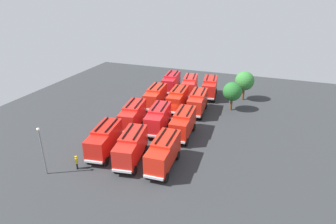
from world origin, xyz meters
The scene contains 19 objects.
ground_plane centered at (0.00, 0.00, 0.00)m, with size 63.29×63.29×0.00m, color #2D3033.
fire_truck_0 centered at (-13.56, -4.28, 2.15)m, with size 7.42×3.36×3.88m.
fire_truck_1 centered at (-4.37, -4.09, 2.15)m, with size 7.39×3.27×3.88m.
fire_truck_2 centered at (4.62, -4.19, 2.15)m, with size 7.48×3.61×3.88m.
fire_truck_3 centered at (12.91, -4.18, 2.15)m, with size 7.48×3.62×3.88m.
fire_truck_4 centered at (-12.86, 0.00, 2.15)m, with size 7.50×3.67×3.88m.
fire_truck_5 centered at (-4.65, 0.14, 2.15)m, with size 7.36×3.18×3.88m.
fire_truck_6 centered at (4.31, -0.01, 2.15)m, with size 7.43×3.40×3.88m.
fire_truck_7 centered at (13.42, 0.00, 2.15)m, with size 7.49×3.66×3.88m.
fire_truck_8 centered at (-13.16, 4.08, 2.15)m, with size 7.47×3.55×3.88m.
fire_truck_9 centered at (-4.44, 3.89, 2.15)m, with size 7.37×3.21×3.88m.
fire_truck_10 centered at (4.60, 4.09, 2.15)m, with size 7.34×3.12×3.88m.
fire_truck_11 centered at (13.24, 4.32, 2.15)m, with size 7.31×3.05×3.88m.
firefighter_0 centered at (-11.73, -7.37, 0.95)m, with size 0.28×0.44×1.69m.
firefighter_1 centered at (17.26, -5.54, 1.00)m, with size 0.48×0.42×1.77m.
tree_0 centered at (-14.02, 10.67, 3.83)m, with size 3.67×3.67×5.69m.
tree_1 centered at (-7.91, 9.27, 3.51)m, with size 3.37×3.37×5.22m.
traffic_cone_0 centered at (7.73, -6.80, 0.36)m, with size 0.51×0.51×0.73m, color #F2600C.
lamppost centered at (19.39, -8.33, 3.63)m, with size 0.36×0.36×6.15m.
Camera 1 is at (41.09, 15.24, 20.59)m, focal length 30.62 mm.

